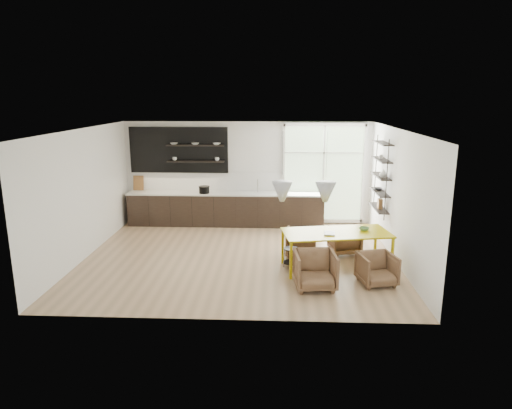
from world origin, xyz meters
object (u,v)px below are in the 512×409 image
(dining_table, at_px, (336,235))
(armchair_front_right, at_px, (377,269))
(armchair_back_right, at_px, (345,240))
(armchair_front_left, at_px, (315,270))
(wire_stool, at_px, (291,255))
(armchair_back_left, at_px, (301,242))

(dining_table, xyz_separation_m, armchair_front_right, (0.71, -0.80, -0.44))
(armchair_back_right, bearing_deg, armchair_front_left, 58.73)
(armchair_front_right, height_order, wire_stool, armchair_front_right)
(armchair_back_right, relative_size, wire_stool, 1.56)
(dining_table, relative_size, armchair_back_right, 3.43)
(dining_table, distance_m, wire_stool, 1.05)
(armchair_front_left, relative_size, wire_stool, 1.79)
(dining_table, xyz_separation_m, wire_stool, (-0.94, -0.01, -0.47))
(wire_stool, bearing_deg, armchair_front_left, -67.63)
(armchair_front_left, height_order, wire_stool, armchair_front_left)
(dining_table, distance_m, armchair_back_right, 1.15)
(armchair_back_left, relative_size, wire_stool, 1.58)
(dining_table, relative_size, wire_stool, 5.35)
(wire_stool, bearing_deg, dining_table, 0.46)
(armchair_front_right, distance_m, wire_stool, 1.83)
(armchair_back_right, height_order, armchair_front_left, armchair_front_left)
(armchair_back_left, height_order, wire_stool, armchair_back_left)
(wire_stool, bearing_deg, armchair_back_left, 72.76)
(dining_table, distance_m, armchair_back_left, 1.14)
(armchair_back_left, bearing_deg, armchair_front_right, 136.28)
(armchair_back_left, relative_size, armchair_front_right, 1.02)
(armchair_back_left, xyz_separation_m, wire_stool, (-0.25, -0.81, -0.03))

